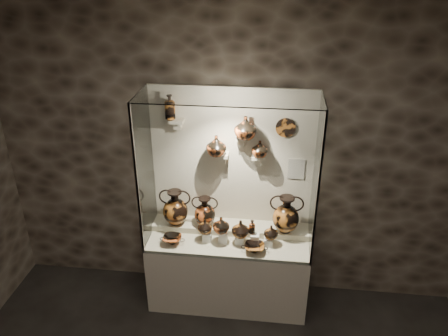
# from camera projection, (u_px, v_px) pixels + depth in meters

# --- Properties ---
(ceiling) EXTENTS (5.00, 5.00, 0.00)m
(ceiling) POSITION_uv_depth(u_px,v_px,m) (168.00, 63.00, 1.63)
(ceiling) COLOR white
(ceiling) RESTS_ON wall_back
(wall_back) EXTENTS (5.00, 0.02, 3.20)m
(wall_back) POSITION_uv_depth(u_px,v_px,m) (232.00, 161.00, 4.56)
(wall_back) COLOR black
(wall_back) RESTS_ON ground
(plinth) EXTENTS (1.70, 0.60, 0.80)m
(plinth) POSITION_uv_depth(u_px,v_px,m) (228.00, 271.00, 4.82)
(plinth) COLOR #BFB499
(plinth) RESTS_ON floor
(front_tier) EXTENTS (1.68, 0.58, 0.03)m
(front_tier) POSITION_uv_depth(u_px,v_px,m) (228.00, 240.00, 4.63)
(front_tier) COLOR #BAAE90
(front_tier) RESTS_ON plinth
(rear_tier) EXTENTS (1.70, 0.25, 0.10)m
(rear_tier) POSITION_uv_depth(u_px,v_px,m) (230.00, 228.00, 4.77)
(rear_tier) COLOR #BAAE90
(rear_tier) RESTS_ON plinth
(back_panel) EXTENTS (1.70, 0.03, 1.60)m
(back_panel) POSITION_uv_depth(u_px,v_px,m) (232.00, 161.00, 4.56)
(back_panel) COLOR #BFB499
(back_panel) RESTS_ON plinth
(glass_front) EXTENTS (1.70, 0.01, 1.60)m
(glass_front) POSITION_uv_depth(u_px,v_px,m) (225.00, 190.00, 4.02)
(glass_front) COLOR white
(glass_front) RESTS_ON plinth
(glass_left) EXTENTS (0.01, 0.60, 1.60)m
(glass_left) POSITION_uv_depth(u_px,v_px,m) (145.00, 170.00, 4.37)
(glass_left) COLOR white
(glass_left) RESTS_ON plinth
(glass_right) EXTENTS (0.01, 0.60, 1.60)m
(glass_right) POSITION_uv_depth(u_px,v_px,m) (316.00, 180.00, 4.19)
(glass_right) COLOR white
(glass_right) RESTS_ON plinth
(glass_top) EXTENTS (1.70, 0.60, 0.01)m
(glass_top) POSITION_uv_depth(u_px,v_px,m) (229.00, 96.00, 3.92)
(glass_top) COLOR white
(glass_top) RESTS_ON back_panel
(frame_post_left) EXTENTS (0.02, 0.02, 1.60)m
(frame_post_left) POSITION_uv_depth(u_px,v_px,m) (137.00, 184.00, 4.11)
(frame_post_left) COLOR gray
(frame_post_left) RESTS_ON plinth
(frame_post_right) EXTENTS (0.02, 0.02, 1.60)m
(frame_post_right) POSITION_uv_depth(u_px,v_px,m) (318.00, 195.00, 3.93)
(frame_post_right) COLOR gray
(frame_post_right) RESTS_ON plinth
(pedestal_a) EXTENTS (0.09, 0.09, 0.10)m
(pedestal_a) POSITION_uv_depth(u_px,v_px,m) (207.00, 237.00, 4.58)
(pedestal_a) COLOR silver
(pedestal_a) RESTS_ON front_tier
(pedestal_b) EXTENTS (0.09, 0.09, 0.13)m
(pedestal_b) POSITION_uv_depth(u_px,v_px,m) (223.00, 237.00, 4.56)
(pedestal_b) COLOR silver
(pedestal_b) RESTS_ON front_tier
(pedestal_c) EXTENTS (0.09, 0.09, 0.09)m
(pedestal_c) POSITION_uv_depth(u_px,v_px,m) (239.00, 239.00, 4.55)
(pedestal_c) COLOR silver
(pedestal_c) RESTS_ON front_tier
(pedestal_d) EXTENTS (0.09, 0.09, 0.12)m
(pedestal_d) POSITION_uv_depth(u_px,v_px,m) (255.00, 239.00, 4.52)
(pedestal_d) COLOR silver
(pedestal_d) RESTS_ON front_tier
(pedestal_e) EXTENTS (0.09, 0.09, 0.08)m
(pedestal_e) POSITION_uv_depth(u_px,v_px,m) (268.00, 242.00, 4.52)
(pedestal_e) COLOR silver
(pedestal_e) RESTS_ON front_tier
(bracket_ul) EXTENTS (0.14, 0.12, 0.04)m
(bracket_ul) POSITION_uv_depth(u_px,v_px,m) (177.00, 121.00, 4.35)
(bracket_ul) COLOR #BFB499
(bracket_ul) RESTS_ON back_panel
(bracket_ca) EXTENTS (0.14, 0.12, 0.04)m
(bracket_ca) POSITION_uv_depth(u_px,v_px,m) (222.00, 155.00, 4.46)
(bracket_ca) COLOR #BFB499
(bracket_ca) RESTS_ON back_panel
(bracket_cb) EXTENTS (0.10, 0.12, 0.04)m
(bracket_cb) POSITION_uv_depth(u_px,v_px,m) (242.00, 138.00, 4.35)
(bracket_cb) COLOR #BFB499
(bracket_cb) RESTS_ON back_panel
(bracket_cc) EXTENTS (0.14, 0.12, 0.04)m
(bracket_cc) POSITION_uv_depth(u_px,v_px,m) (259.00, 157.00, 4.42)
(bracket_cc) COLOR #BFB499
(bracket_cc) RESTS_ON back_panel
(amphora_left) EXTENTS (0.43, 0.43, 0.41)m
(amphora_left) POSITION_uv_depth(u_px,v_px,m) (175.00, 207.00, 4.68)
(amphora_left) COLOR #A1591E
(amphora_left) RESTS_ON rear_tier
(amphora_mid) EXTENTS (0.31, 0.31, 0.34)m
(amphora_mid) POSITION_uv_depth(u_px,v_px,m) (205.00, 211.00, 4.67)
(amphora_mid) COLOR #C05322
(amphora_mid) RESTS_ON rear_tier
(amphora_right) EXTENTS (0.38, 0.38, 0.42)m
(amphora_right) POSITION_uv_depth(u_px,v_px,m) (286.00, 214.00, 4.55)
(amphora_right) COLOR #A1591E
(amphora_right) RESTS_ON rear_tier
(jug_a) EXTENTS (0.18, 0.18, 0.16)m
(jug_a) POSITION_uv_depth(u_px,v_px,m) (205.00, 226.00, 4.53)
(jug_a) COLOR #A1591E
(jug_a) RESTS_ON pedestal_a
(jug_b) EXTENTS (0.20, 0.20, 0.18)m
(jug_b) POSITION_uv_depth(u_px,v_px,m) (221.00, 225.00, 4.48)
(jug_b) COLOR #C05322
(jug_b) RESTS_ON pedestal_b
(jug_c) EXTENTS (0.20, 0.20, 0.19)m
(jug_c) POSITION_uv_depth(u_px,v_px,m) (240.00, 229.00, 4.48)
(jug_c) COLOR #A1591E
(jug_c) RESTS_ON pedestal_c
(jug_e) EXTENTS (0.16, 0.16, 0.15)m
(jug_e) POSITION_uv_depth(u_px,v_px,m) (271.00, 232.00, 4.47)
(jug_e) COLOR #A1591E
(jug_e) RESTS_ON pedestal_e
(lekythos_small) EXTENTS (0.10, 0.10, 0.18)m
(lekythos_small) POSITION_uv_depth(u_px,v_px,m) (252.00, 226.00, 4.47)
(lekythos_small) COLOR #C05322
(lekythos_small) RESTS_ON pedestal_d
(kylix_left) EXTENTS (0.29, 0.26, 0.10)m
(kylix_left) POSITION_uv_depth(u_px,v_px,m) (172.00, 239.00, 4.54)
(kylix_left) COLOR #C05322
(kylix_left) RESTS_ON front_tier
(kylix_right) EXTENTS (0.31, 0.28, 0.10)m
(kylix_right) POSITION_uv_depth(u_px,v_px,m) (254.00, 247.00, 4.41)
(kylix_right) COLOR #A1591E
(kylix_right) RESTS_ON front_tier
(lekythos_tall) EXTENTS (0.15, 0.15, 0.28)m
(lekythos_tall) POSITION_uv_depth(u_px,v_px,m) (170.00, 106.00, 4.26)
(lekythos_tall) COLOR #A1591E
(lekythos_tall) RESTS_ON bracket_ul
(ovoid_vase_a) EXTENTS (0.23, 0.23, 0.21)m
(ovoid_vase_a) POSITION_uv_depth(u_px,v_px,m) (216.00, 146.00, 4.36)
(ovoid_vase_a) COLOR #C05322
(ovoid_vase_a) RESTS_ON bracket_ca
(ovoid_vase_b) EXTENTS (0.23, 0.23, 0.23)m
(ovoid_vase_b) POSITION_uv_depth(u_px,v_px,m) (245.00, 128.00, 4.23)
(ovoid_vase_b) COLOR #C05322
(ovoid_vase_b) RESTS_ON bracket_cb
(ovoid_vase_c) EXTENTS (0.18, 0.18, 0.17)m
(ovoid_vase_c) POSITION_uv_depth(u_px,v_px,m) (260.00, 149.00, 4.34)
(ovoid_vase_c) COLOR #C05322
(ovoid_vase_c) RESTS_ON bracket_cc
(wall_plate) EXTENTS (0.20, 0.02, 0.20)m
(wall_plate) POSITION_uv_depth(u_px,v_px,m) (286.00, 128.00, 4.30)
(wall_plate) COLOR #9A551E
(wall_plate) RESTS_ON back_panel
(info_placard) EXTENTS (0.17, 0.01, 0.23)m
(info_placard) POSITION_uv_depth(u_px,v_px,m) (296.00, 169.00, 4.49)
(info_placard) COLOR beige
(info_placard) RESTS_ON back_panel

